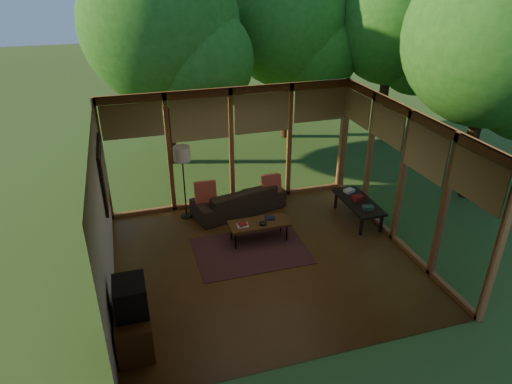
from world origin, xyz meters
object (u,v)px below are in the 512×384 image
object	(u,v)px
floor_lamp	(182,158)
sofa	(239,199)
coffee_table	(259,224)
side_console	(358,203)
television	(130,297)
media_cabinet	(134,327)

from	to	relation	value
floor_lamp	sofa	bearing A→B (deg)	-4.16
coffee_table	side_console	size ratio (longest dim) A/B	0.86
television	side_console	world-z (taller)	television
sofa	television	xyz separation A→B (m)	(-2.47, -3.44, 0.55)
sofa	media_cabinet	world-z (taller)	same
media_cabinet	television	xyz separation A→B (m)	(0.02, 0.00, 0.55)
media_cabinet	floor_lamp	bearing A→B (deg)	69.60
media_cabinet	coffee_table	distance (m)	3.33
television	coffee_table	distance (m)	3.35
sofa	media_cabinet	size ratio (longest dim) A/B	2.06
television	floor_lamp	world-z (taller)	floor_lamp
media_cabinet	television	distance (m)	0.55
sofa	television	distance (m)	4.26
sofa	floor_lamp	bearing A→B (deg)	-18.30
coffee_table	side_console	xyz separation A→B (m)	(2.31, 0.20, 0.02)
media_cabinet	television	world-z (taller)	television
side_console	sofa	bearing A→B (deg)	155.10
television	side_console	bearing A→B (deg)	25.65
media_cabinet	coffee_table	xyz separation A→B (m)	(2.56, 2.13, 0.09)
sofa	floor_lamp	world-z (taller)	floor_lamp
sofa	side_console	bearing A→B (deg)	140.96
side_console	television	bearing A→B (deg)	-154.35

